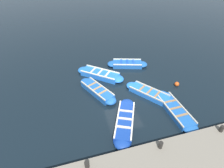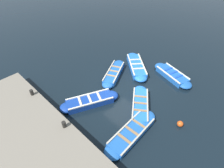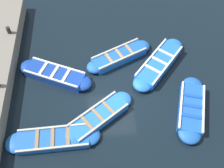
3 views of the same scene
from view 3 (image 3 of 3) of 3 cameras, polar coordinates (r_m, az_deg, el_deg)
The scene contains 8 objects.
ground_plane at distance 12.20m, azimuth -0.22°, elevation -0.94°, with size 120.00×120.00×0.00m, color black.
boat_broadside at distance 12.70m, azimuth -12.27°, elevation 1.98°, with size 3.71×2.32×0.47m.
boat_stern_in at distance 11.23m, azimuth -3.05°, elevation -7.20°, with size 3.39×2.76×0.39m.
boat_end_of_row at distance 13.18m, azimuth 1.55°, elevation 6.06°, with size 3.55×2.24×0.46m.
boat_bow_out at distance 11.05m, azimuth -12.68°, elevation -11.62°, with size 3.84×1.05×0.36m.
boat_centre at distance 11.91m, azimuth 16.84°, elevation -5.05°, with size 1.91×3.53×0.44m.
boat_far_corner at distance 13.06m, azimuth 10.16°, elevation 4.40°, with size 3.24×3.59×0.47m.
bollard_north at distance 14.42m, azimuth -21.59°, elevation 10.84°, with size 0.20×0.20×0.35m, color black.
Camera 3 is at (0.51, 6.94, 10.03)m, focal length 42.00 mm.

